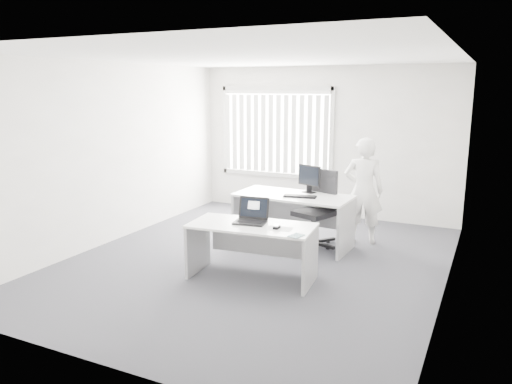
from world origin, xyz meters
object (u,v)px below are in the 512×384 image
at_px(desk_far, 293,209).
at_px(office_chair, 316,222).
at_px(laptop, 250,212).
at_px(person, 363,191).
at_px(desk_near, 252,240).
at_px(monitor, 309,179).

xyz_separation_m(desk_far, office_chair, (0.31, 0.19, -0.22)).
relative_size(desk_far, laptop, 4.51).
distance_m(office_chair, person, 0.89).
relative_size(desk_near, monitor, 3.78).
distance_m(desk_near, office_chair, 1.73).
bearing_deg(person, monitor, 14.04).
bearing_deg(office_chair, desk_far, -128.57).
bearing_deg(desk_far, laptop, -87.77).
height_order(laptop, monitor, monitor).
bearing_deg(desk_near, desk_far, 85.86).
bearing_deg(person, desk_far, 22.07).
xyz_separation_m(desk_far, person, (0.93, 0.62, 0.26)).
relative_size(desk_far, office_chair, 1.53).
xyz_separation_m(desk_far, monitor, (0.17, 0.25, 0.44)).
bearing_deg(monitor, desk_far, -101.15).
distance_m(desk_near, monitor, 1.84).
height_order(desk_near, person, person).
height_order(desk_far, monitor, monitor).
distance_m(desk_near, person, 2.33).
height_order(desk_near, office_chair, office_chair).
bearing_deg(laptop, desk_far, 80.74).
bearing_deg(monitor, laptop, -73.50).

